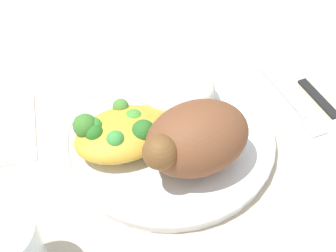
% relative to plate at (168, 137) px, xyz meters
% --- Properties ---
extents(ground_plane, '(2.00, 2.00, 0.00)m').
position_rel_plate_xyz_m(ground_plane, '(0.00, 0.00, -0.01)').
color(ground_plane, '#C6B298').
extents(plate, '(0.26, 0.26, 0.02)m').
position_rel_plate_xyz_m(plate, '(0.00, 0.00, 0.00)').
color(plate, white).
rests_on(plate, ground_plane).
extents(roasted_chicken, '(0.13, 0.09, 0.08)m').
position_rel_plate_xyz_m(roasted_chicken, '(-0.01, 0.05, 0.05)').
color(roasted_chicken, brown).
rests_on(roasted_chicken, plate).
extents(rice_pile, '(0.10, 0.09, 0.04)m').
position_rel_plate_xyz_m(rice_pile, '(-0.03, -0.04, 0.03)').
color(rice_pile, silver).
rests_on(rice_pile, plate).
extents(mac_cheese_with_broccoli, '(0.11, 0.08, 0.04)m').
position_rel_plate_xyz_m(mac_cheese_with_broccoli, '(0.06, -0.01, 0.03)').
color(mac_cheese_with_broccoli, gold).
rests_on(mac_cheese_with_broccoli, plate).
extents(fork, '(0.02, 0.14, 0.01)m').
position_rel_plate_xyz_m(fork, '(-0.18, 0.01, -0.01)').
color(fork, '#B2B2B7').
rests_on(fork, ground_plane).
extents(napkin, '(0.11, 0.13, 0.00)m').
position_rel_plate_xyz_m(napkin, '(0.18, -0.10, -0.01)').
color(napkin, white).
rests_on(napkin, ground_plane).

